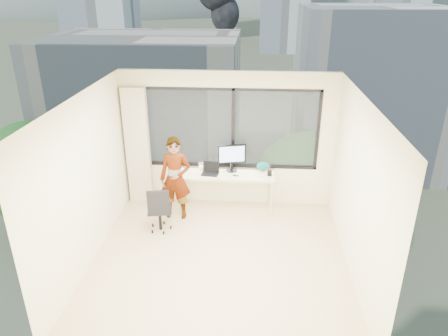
# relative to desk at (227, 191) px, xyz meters

# --- Properties ---
(floor) EXTENTS (4.00, 4.00, 0.01)m
(floor) POSITION_rel_desk_xyz_m (0.00, -1.66, -0.38)
(floor) COLOR beige
(floor) RESTS_ON ground
(ceiling) EXTENTS (4.00, 4.00, 0.01)m
(ceiling) POSITION_rel_desk_xyz_m (0.00, -1.66, 2.23)
(ceiling) COLOR white
(ceiling) RESTS_ON ground
(wall_front) EXTENTS (4.00, 0.01, 2.60)m
(wall_front) POSITION_rel_desk_xyz_m (0.00, -3.66, 0.93)
(wall_front) COLOR beige
(wall_front) RESTS_ON ground
(wall_left) EXTENTS (0.01, 4.00, 2.60)m
(wall_left) POSITION_rel_desk_xyz_m (-2.00, -1.66, 0.93)
(wall_left) COLOR beige
(wall_left) RESTS_ON ground
(wall_right) EXTENTS (0.01, 4.00, 2.60)m
(wall_right) POSITION_rel_desk_xyz_m (2.00, -1.66, 0.93)
(wall_right) COLOR beige
(wall_right) RESTS_ON ground
(window_wall) EXTENTS (3.30, 0.16, 1.55)m
(window_wall) POSITION_rel_desk_xyz_m (0.05, 0.34, 1.15)
(window_wall) COLOR black
(window_wall) RESTS_ON ground
(curtain) EXTENTS (0.45, 0.14, 2.30)m
(curtain) POSITION_rel_desk_xyz_m (-1.72, 0.22, 0.77)
(curtain) COLOR beige
(curtain) RESTS_ON floor
(desk) EXTENTS (1.80, 0.60, 0.75)m
(desk) POSITION_rel_desk_xyz_m (0.00, 0.00, 0.00)
(desk) COLOR beige
(desk) RESTS_ON floor
(chair) EXTENTS (0.52, 0.52, 0.87)m
(chair) POSITION_rel_desk_xyz_m (-1.12, -0.84, 0.06)
(chair) COLOR black
(chair) RESTS_ON floor
(person) EXTENTS (0.58, 0.39, 1.56)m
(person) POSITION_rel_desk_xyz_m (-0.91, -0.36, 0.40)
(person) COLOR #2D2D33
(person) RESTS_ON floor
(monitor) EXTENTS (0.55, 0.24, 0.53)m
(monitor) POSITION_rel_desk_xyz_m (0.09, 0.13, 0.64)
(monitor) COLOR black
(monitor) RESTS_ON desk
(game_console) EXTENTS (0.36, 0.33, 0.07)m
(game_console) POSITION_rel_desk_xyz_m (-0.40, 0.24, 0.41)
(game_console) COLOR white
(game_console) RESTS_ON desk
(laptop) EXTENTS (0.34, 0.36, 0.20)m
(laptop) POSITION_rel_desk_xyz_m (-0.31, -0.06, 0.47)
(laptop) COLOR black
(laptop) RESTS_ON desk
(cellphone) EXTENTS (0.11, 0.08, 0.01)m
(cellphone) POSITION_rel_desk_xyz_m (0.18, -0.10, 0.38)
(cellphone) COLOR black
(cellphone) RESTS_ON desk
(pen_cup) EXTENTS (0.09, 0.09, 0.11)m
(pen_cup) POSITION_rel_desk_xyz_m (0.80, -0.03, 0.43)
(pen_cup) COLOR black
(pen_cup) RESTS_ON desk
(handbag) EXTENTS (0.26, 0.16, 0.18)m
(handbag) POSITION_rel_desk_xyz_m (0.68, 0.17, 0.47)
(handbag) COLOR #0B433B
(handbag) RESTS_ON desk
(exterior_ground) EXTENTS (400.00, 400.00, 0.04)m
(exterior_ground) POSITION_rel_desk_xyz_m (0.00, 118.34, -14.38)
(exterior_ground) COLOR #515B3D
(exterior_ground) RESTS_ON ground
(near_bldg_a) EXTENTS (16.00, 12.00, 14.00)m
(near_bldg_a) POSITION_rel_desk_xyz_m (-9.00, 28.34, -7.38)
(near_bldg_a) COLOR beige
(near_bldg_a) RESTS_ON exterior_ground
(near_bldg_b) EXTENTS (14.00, 13.00, 16.00)m
(near_bldg_b) POSITION_rel_desk_xyz_m (12.00, 36.34, -6.38)
(near_bldg_b) COLOR white
(near_bldg_b) RESTS_ON exterior_ground
(far_tower_a) EXTENTS (14.00, 14.00, 28.00)m
(far_tower_a) POSITION_rel_desk_xyz_m (-35.00, 93.34, -0.38)
(far_tower_a) COLOR silver
(far_tower_a) RESTS_ON exterior_ground
(far_tower_c) EXTENTS (15.00, 15.00, 26.00)m
(far_tower_c) POSITION_rel_desk_xyz_m (45.00, 138.34, -1.38)
(far_tower_c) COLOR silver
(far_tower_c) RESTS_ON exterior_ground
(far_tower_d) EXTENTS (16.00, 14.00, 22.00)m
(far_tower_d) POSITION_rel_desk_xyz_m (-60.00, 148.34, -3.38)
(far_tower_d) COLOR silver
(far_tower_d) RESTS_ON exterior_ground
(hill_a) EXTENTS (288.00, 216.00, 90.00)m
(hill_a) POSITION_rel_desk_xyz_m (-120.00, 318.34, -14.38)
(hill_a) COLOR slate
(hill_a) RESTS_ON exterior_ground
(hill_b) EXTENTS (300.00, 220.00, 96.00)m
(hill_b) POSITION_rel_desk_xyz_m (100.00, 318.34, -14.38)
(hill_b) COLOR slate
(hill_b) RESTS_ON exterior_ground
(tree_a) EXTENTS (7.00, 7.00, 8.00)m
(tree_a) POSITION_rel_desk_xyz_m (-16.00, 20.34, -10.38)
(tree_a) COLOR #1B521C
(tree_a) RESTS_ON exterior_ground
(tree_b) EXTENTS (7.60, 7.60, 9.00)m
(tree_b) POSITION_rel_desk_xyz_m (4.00, 16.34, -9.88)
(tree_b) COLOR #1B521C
(tree_b) RESTS_ON exterior_ground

